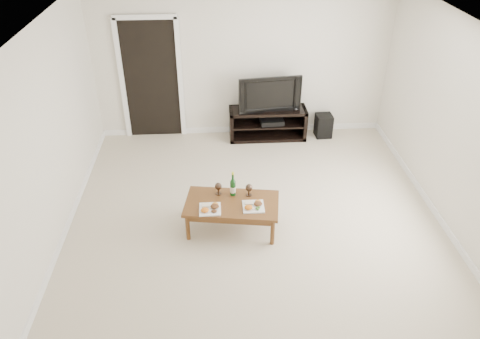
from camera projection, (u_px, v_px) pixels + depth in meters
name	position (u px, v px, depth m)	size (l,w,h in m)	color
floor	(256.00, 227.00, 6.25)	(5.50, 5.50, 0.00)	beige
back_wall	(242.00, 62.00, 7.89)	(5.00, 0.04, 2.60)	silver
ceiling	(260.00, 30.00, 4.85)	(5.00, 5.50, 0.04)	white
doorway	(151.00, 81.00, 7.93)	(0.90, 0.02, 2.05)	black
media_console	(268.00, 123.00, 8.23)	(1.34, 0.45, 0.55)	black
television	(269.00, 92.00, 7.92)	(1.07, 0.14, 0.62)	black
av_receiver	(272.00, 121.00, 8.20)	(0.40, 0.30, 0.08)	black
subwoofer	(323.00, 126.00, 8.31)	(0.27, 0.27, 0.41)	black
coffee_table	(232.00, 215.00, 6.11)	(1.20, 0.65, 0.42)	brown
plate_left	(210.00, 208.00, 5.85)	(0.27, 0.27, 0.07)	white
plate_right	(253.00, 205.00, 5.90)	(0.27, 0.27, 0.07)	white
wine_bottle	(233.00, 184.00, 6.05)	(0.07, 0.07, 0.35)	#103D14
goblet_left	(218.00, 189.00, 6.12)	(0.09, 0.09, 0.17)	#3B2B20
goblet_right	(249.00, 190.00, 6.09)	(0.09, 0.09, 0.17)	#3B2B20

